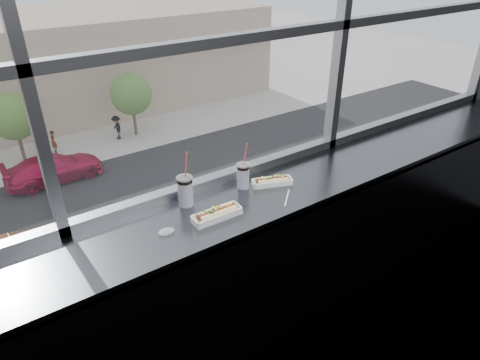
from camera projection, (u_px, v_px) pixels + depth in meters
wall_back_lower at (221, 247)px, 3.09m from camera, size 6.00×0.00×6.00m
counter at (243, 204)px, 2.64m from camera, size 6.00×0.55×0.06m
counter_fascia at (266, 291)px, 2.71m from camera, size 6.00×0.04×1.04m
hotdog_tray_left at (217, 214)px, 2.44m from camera, size 0.30×0.10×0.07m
hotdog_tray_right at (272, 181)px, 2.78m from camera, size 0.27×0.17×0.06m
soda_cup_left at (185, 190)px, 2.53m from camera, size 0.10×0.10×0.36m
soda_cup_right at (243, 175)px, 2.72m from camera, size 0.09×0.09×0.32m
loose_straw at (287, 198)px, 2.64m from camera, size 0.15×0.14×0.01m
wrapper at (166, 231)px, 2.33m from camera, size 0.10×0.07×0.02m
street_asphalt at (29, 223)px, 23.13m from camera, size 80.00×10.00×0.06m
far_sidewalk at (4, 167)px, 28.86m from camera, size 80.00×6.00×0.04m
car_near_e at (301, 159)px, 27.61m from camera, size 2.76×5.87×1.91m
car_far_b at (53, 164)px, 26.63m from camera, size 3.05×6.89×2.27m
car_near_d at (201, 191)px, 23.88m from camera, size 3.58×6.99×2.23m
car_near_c at (17, 252)px, 19.18m from camera, size 3.78×7.28×2.32m
pedestrian_c at (53, 140)px, 30.22m from camera, size 0.67×0.89×2.00m
pedestrian_d at (117, 125)px, 32.27m from camera, size 0.74×0.99×2.22m
tree_center at (13, 117)px, 27.92m from camera, size 3.11×3.11×4.86m
tree_right at (131, 94)px, 31.92m from camera, size 3.10×3.10×4.85m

